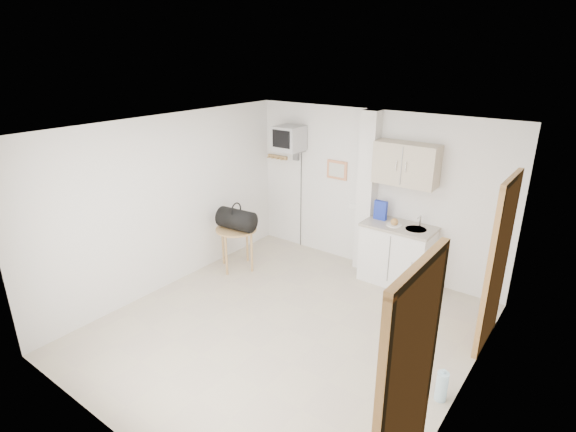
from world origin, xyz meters
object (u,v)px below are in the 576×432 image
Objects in this scene: crt_television at (289,139)px; round_table at (236,233)px; water_bottle at (442,386)px; duffel_bag at (237,219)px.

crt_television is 1.76m from round_table.
water_bottle is (3.43, -2.06, -1.77)m from crt_television.
round_table is 0.26m from duffel_bag.
crt_television is 3.49× the size of duffel_bag.
round_table is at bearing -100.09° from crt_television.
round_table is (-0.20, -1.12, -1.34)m from crt_television.
round_table reaches higher than water_bottle.
water_bottle is at bearing -31.04° from crt_television.
duffel_bag is 1.71× the size of water_bottle.
crt_television reaches higher than water_bottle.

